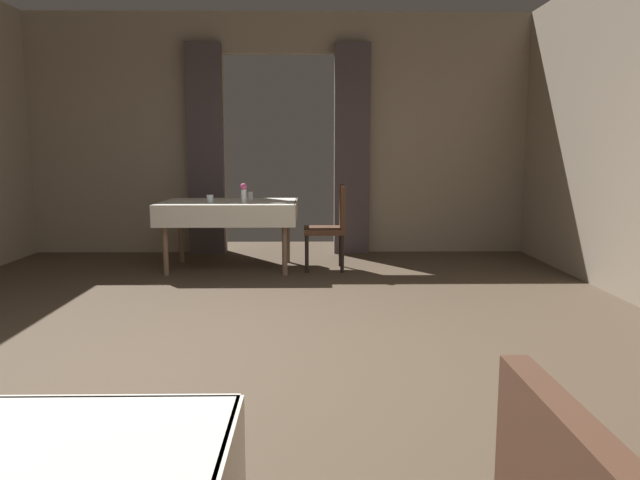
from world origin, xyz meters
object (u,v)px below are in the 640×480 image
object	(u,v)px
flower_vase_mid	(244,192)
glass_mid_d	(250,196)
chair_mid_right	(332,223)
plate_mid_c	(279,203)
dining_table_mid	(229,209)
glass_mid_b	(210,199)

from	to	relation	value
flower_vase_mid	glass_mid_d	xyz separation A→B (m)	(0.03, 0.32, -0.06)
chair_mid_right	plate_mid_c	bearing A→B (deg)	-160.74
plate_mid_c	flower_vase_mid	bearing A→B (deg)	174.01
plate_mid_c	glass_mid_d	size ratio (longest dim) A/B	1.96
dining_table_mid	flower_vase_mid	distance (m)	0.35
glass_mid_d	dining_table_mid	bearing A→B (deg)	-155.61
dining_table_mid	glass_mid_d	distance (m)	0.28
dining_table_mid	flower_vase_mid	xyz separation A→B (m)	(0.19, -0.22, 0.20)
glass_mid_d	glass_mid_b	bearing A→B (deg)	-142.01
plate_mid_c	dining_table_mid	bearing A→B (deg)	154.77
dining_table_mid	flower_vase_mid	size ratio (longest dim) A/B	7.07
chair_mid_right	glass_mid_b	bearing A→B (deg)	-173.81
chair_mid_right	glass_mid_b	world-z (taller)	chair_mid_right
chair_mid_right	glass_mid_d	xyz separation A→B (m)	(-0.90, 0.17, 0.28)
dining_table_mid	chair_mid_right	world-z (taller)	chair_mid_right
dining_table_mid	glass_mid_d	size ratio (longest dim) A/B	14.84
flower_vase_mid	glass_mid_d	size ratio (longest dim) A/B	2.10
dining_table_mid	plate_mid_c	bearing A→B (deg)	-25.23
glass_mid_b	glass_mid_d	xyz separation A→B (m)	(0.39, 0.31, 0.01)
chair_mid_right	dining_table_mid	bearing A→B (deg)	176.59
dining_table_mid	glass_mid_b	xyz separation A→B (m)	(-0.17, -0.21, 0.13)
plate_mid_c	glass_mid_d	world-z (taller)	glass_mid_d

